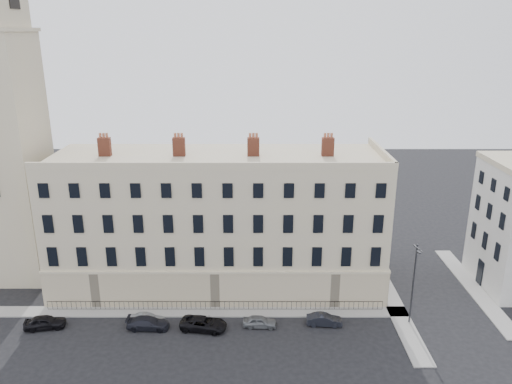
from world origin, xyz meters
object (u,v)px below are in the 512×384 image
(streetlamp, at_px, (414,281))
(car_a, at_px, (45,322))
(car_f, at_px, (324,320))
(car_b, at_px, (147,320))
(car_d, at_px, (204,324))
(car_c, at_px, (148,323))
(car_e, at_px, (260,322))

(streetlamp, bearing_deg, car_a, 169.26)
(car_f, height_order, streetlamp, streetlamp)
(streetlamp, bearing_deg, car_b, 168.60)
(car_b, relative_size, streetlamp, 0.40)
(car_b, distance_m, streetlamp, 26.46)
(car_b, xyz_separation_m, car_d, (5.68, -0.74, 0.06))
(car_a, distance_m, car_d, 15.58)
(car_c, bearing_deg, car_b, 22.30)
(car_e, bearing_deg, streetlamp, -84.57)
(car_c, xyz_separation_m, car_d, (5.46, -0.14, 0.03))
(car_d, xyz_separation_m, car_e, (5.51, 0.46, -0.06))
(car_b, distance_m, car_c, 0.64)
(car_c, relative_size, streetlamp, 0.49)
(car_b, xyz_separation_m, car_c, (0.22, -0.60, 0.03))
(streetlamp, bearing_deg, car_f, 169.71)
(car_a, bearing_deg, car_d, -100.50)
(car_f, distance_m, streetlamp, 9.52)
(car_d, relative_size, streetlamp, 0.53)
(car_b, xyz_separation_m, car_f, (17.58, 0.03, 0.01))
(car_b, height_order, car_f, car_f)
(car_c, relative_size, car_e, 1.24)
(car_f, bearing_deg, car_d, 97.43)
(car_d, bearing_deg, car_c, 97.57)
(car_d, bearing_deg, car_b, 91.64)
(car_d, distance_m, car_e, 5.53)
(car_e, bearing_deg, car_a, 93.94)
(car_a, relative_size, streetlamp, 0.46)
(streetlamp, bearing_deg, car_c, 169.92)
(car_a, distance_m, car_f, 27.49)
(car_f, bearing_deg, car_b, 93.84)
(car_e, xyz_separation_m, streetlamp, (14.94, 0.57, 4.18))
(car_e, relative_size, car_f, 0.95)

